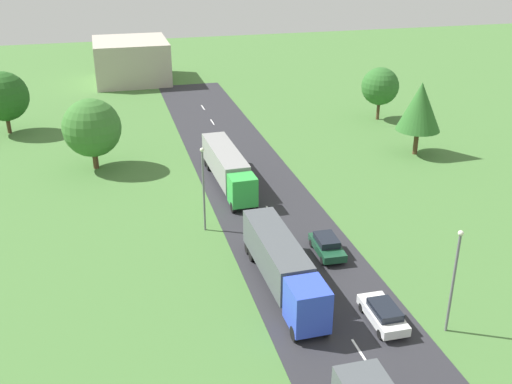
% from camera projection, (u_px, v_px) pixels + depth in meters
% --- Properties ---
extents(road, '(10.00, 140.00, 0.06)m').
position_uv_depth(road, '(355.00, 344.00, 38.05)').
color(road, '#2B2B30').
rests_on(road, ground).
extents(truck_second, '(2.71, 13.08, 3.51)m').
position_uv_depth(truck_second, '(282.00, 264.00, 43.01)').
color(truck_second, blue).
rests_on(truck_second, road).
extents(truck_third, '(2.85, 13.70, 3.46)m').
position_uv_depth(truck_third, '(228.00, 166.00, 60.56)').
color(truck_third, green).
rests_on(truck_third, road).
extents(car_third, '(1.93, 4.45, 1.46)m').
position_uv_depth(car_third, '(383.00, 314.00, 39.71)').
color(car_third, white).
rests_on(car_third, road).
extents(car_fourth, '(2.04, 4.34, 1.46)m').
position_uv_depth(car_fourth, '(327.00, 245.00, 48.17)').
color(car_fourth, '#19472D').
rests_on(car_fourth, road).
extents(lamppost_second, '(0.36, 0.36, 7.40)m').
position_uv_depth(lamppost_second, '(454.00, 276.00, 37.71)').
color(lamppost_second, slate).
rests_on(lamppost_second, ground).
extents(lamppost_third, '(0.36, 0.36, 7.61)m').
position_uv_depth(lamppost_third, '(203.00, 185.00, 50.67)').
color(lamppost_third, slate).
rests_on(lamppost_third, ground).
extents(tree_birch, '(5.02, 5.02, 8.44)m').
position_uv_depth(tree_birch, '(420.00, 107.00, 67.49)').
color(tree_birch, '#513823').
rests_on(tree_birch, ground).
extents(tree_maple, '(5.02, 5.02, 7.10)m').
position_uv_depth(tree_maple, '(380.00, 86.00, 80.33)').
color(tree_maple, '#513823').
rests_on(tree_maple, ground).
extents(tree_pine, '(6.18, 6.18, 7.86)m').
position_uv_depth(tree_pine, '(4.00, 96.00, 74.90)').
color(tree_pine, '#513823').
rests_on(tree_pine, ground).
extents(tree_elm, '(6.25, 6.25, 7.74)m').
position_uv_depth(tree_elm, '(92.00, 128.00, 63.84)').
color(tree_elm, '#513823').
rests_on(tree_elm, ground).
extents(distant_building, '(12.05, 13.17, 6.86)m').
position_uv_depth(distant_building, '(131.00, 61.00, 101.07)').
color(distant_building, '#B2A899').
rests_on(distant_building, ground).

